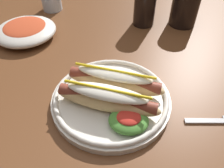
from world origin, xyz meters
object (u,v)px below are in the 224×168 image
(fork, at_px, (218,121))
(extra_cup, at_px, (145,6))
(soda_cup, at_px, (185,8))
(hot_dog_plate, at_px, (112,96))
(side_bowl, at_px, (25,30))

(fork, distance_m, extra_cup, 0.44)
(fork, xyz_separation_m, soda_cup, (-0.02, 0.42, 0.05))
(hot_dog_plate, height_order, fork, hot_dog_plate)
(extra_cup, bearing_deg, hot_dog_plate, -102.44)
(soda_cup, bearing_deg, side_bowl, -166.77)
(hot_dog_plate, height_order, extra_cup, extra_cup)
(hot_dog_plate, bearing_deg, extra_cup, 77.56)
(soda_cup, relative_size, extra_cup, 0.90)
(hot_dog_plate, relative_size, fork, 2.26)
(extra_cup, bearing_deg, side_bowl, -163.50)
(soda_cup, distance_m, extra_cup, 0.13)
(fork, bearing_deg, extra_cup, 106.19)
(fork, distance_m, side_bowl, 0.61)
(side_bowl, bearing_deg, hot_dog_plate, -41.95)
(hot_dog_plate, xyz_separation_m, extra_cup, (0.08, 0.37, 0.04))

